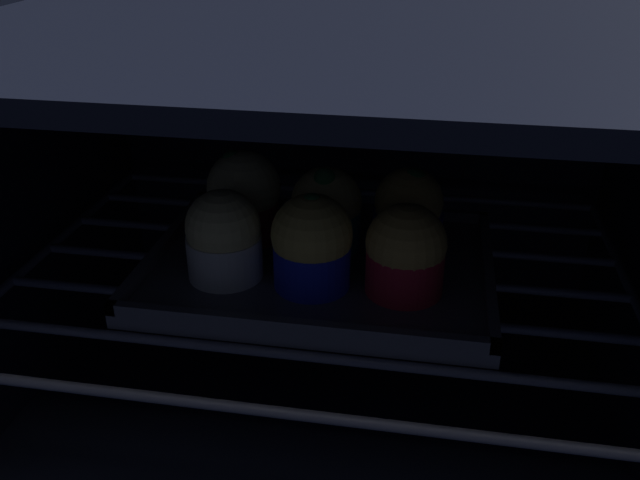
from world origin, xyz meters
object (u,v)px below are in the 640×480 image
muffin_row1_col1 (324,211)px  muffin_row1_col2 (408,212)px  muffin_row0_col0 (224,238)px  muffin_row1_col0 (244,197)px  muffin_row0_col1 (312,244)px  baking_tray (320,267)px  muffin_row0_col2 (406,252)px

muffin_row1_col1 → muffin_row1_col2: 7.56cm
muffin_row0_col0 → muffin_row1_col0: bearing=92.2°
muffin_row0_col0 → muffin_row1_col0: size_ratio=0.91×
muffin_row0_col0 → muffin_row0_col1: 7.56cm
muffin_row0_col0 → muffin_row1_col1: (7.38, 6.88, -0.04)cm
muffin_row0_col0 → muffin_row0_col1: (7.55, -0.28, 0.24)cm
baking_tray → muffin_row0_col1: muffin_row0_col1 is taller
muffin_row0_col2 → muffin_row1_col1: size_ratio=0.94×
muffin_row0_col0 → muffin_row1_col1: muffin_row1_col1 is taller
muffin_row0_col0 → muffin_row1_col2: 16.68cm
muffin_row0_col2 → muffin_row1_col2: (-0.21, 7.41, 0.13)cm
muffin_row0_col2 → muffin_row1_col2: muffin_row1_col2 is taller
muffin_row0_col0 → muffin_row1_col0: 7.42cm
muffin_row0_col0 → muffin_row0_col2: muffin_row0_col0 is taller
baking_tray → muffin_row0_col0: size_ratio=3.86×
baking_tray → muffin_row1_col0: bearing=153.8°
baking_tray → muffin_row1_col1: 5.23cm
muffin_row0_col2 → muffin_row1_col0: (-15.40, 7.33, 0.54)cm
muffin_row0_col0 → muffin_row1_col2: bearing=26.6°
muffin_row0_col1 → muffin_row1_col2: (7.36, 7.76, -0.10)cm
muffin_row0_col0 → muffin_row0_col1: muffin_row0_col1 is taller
muffin_row0_col2 → muffin_row1_col1: muffin_row1_col1 is taller
baking_tray → muffin_row1_col2: bearing=28.2°
muffin_row1_col2 → muffin_row1_col0: bearing=-179.7°
baking_tray → muffin_row0_col1: bearing=-90.0°
muffin_row1_col1 → muffin_row1_col2: (7.53, 0.60, 0.17)cm
muffin_row0_col1 → muffin_row0_col2: (7.57, 0.35, -0.23)cm
muffin_row1_col0 → muffin_row1_col2: (15.19, 0.08, -0.41)cm
muffin_row0_col1 → baking_tray: bearing=90.0°
muffin_row0_col2 → muffin_row1_col1: 10.31cm
muffin_row1_col2 → baking_tray: bearing=-151.8°
muffin_row0_col1 → muffin_row0_col0: bearing=177.9°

